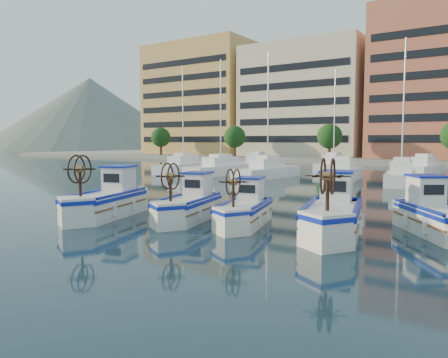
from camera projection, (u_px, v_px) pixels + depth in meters
ground at (202, 224)px, 18.23m from camera, size 300.00×300.00×0.00m
hill_west at (91, 149)px, 186.61m from camera, size 180.00×180.00×60.00m
yacht_marina at (339, 171)px, 43.02m from camera, size 41.49×21.12×11.50m
fishing_boat_a at (107, 199)px, 19.94m from camera, size 3.07×4.78×2.90m
fishing_boat_b at (189, 204)px, 19.12m from camera, size 2.59×4.29×2.60m
fishing_boat_c at (245, 209)px, 17.96m from camera, size 2.51×4.01×2.43m
fishing_boat_d at (333, 213)px, 16.16m from camera, size 2.91×4.81×2.92m
fishing_boat_e at (438, 215)px, 16.11m from camera, size 3.80×4.40×2.70m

